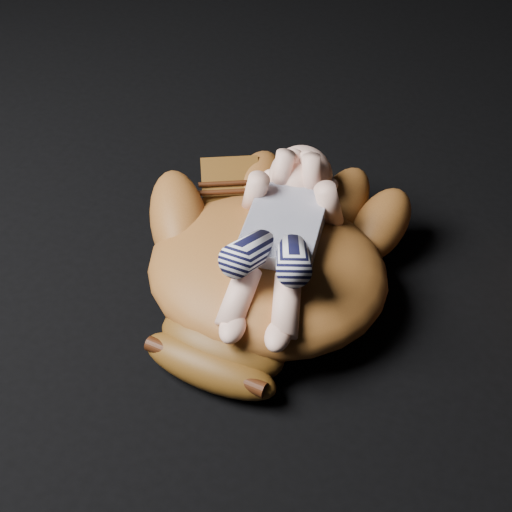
% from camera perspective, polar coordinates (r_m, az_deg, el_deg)
% --- Properties ---
extents(baseball_glove, '(0.49, 0.54, 0.16)m').
position_cam_1_polar(baseball_glove, '(1.12, 0.83, -0.42)').
color(baseball_glove, brown).
rests_on(baseball_glove, ground).
extents(newborn_baby, '(0.21, 0.39, 0.15)m').
position_cam_1_polar(newborn_baby, '(1.08, 1.72, 1.43)').
color(newborn_baby, '#EDB199').
rests_on(newborn_baby, baseball_glove).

